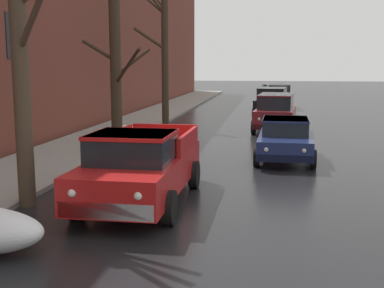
% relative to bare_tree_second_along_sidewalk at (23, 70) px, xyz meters
% --- Properties ---
extents(left_sidewalk_slab, '(3.23, 80.00, 0.12)m').
position_rel_bare_tree_second_along_sidewalk_xyz_m(left_sidewalk_slab, '(-1.84, 9.67, -3.04)').
color(left_sidewalk_slab, gray).
rests_on(left_sidewalk_slab, ground).
extents(snow_bank_near_corner_left, '(2.90, 1.26, 0.65)m').
position_rel_bare_tree_second_along_sidewalk_xyz_m(snow_bank_near_corner_left, '(-0.21, 10.39, -2.80)').
color(snow_bank_near_corner_left, white).
rests_on(snow_bank_near_corner_left, ground).
extents(bare_tree_second_along_sidewalk, '(1.77, 1.49, 5.76)m').
position_rel_bare_tree_second_along_sidewalk_xyz_m(bare_tree_second_along_sidewalk, '(0.00, 0.00, 0.00)').
color(bare_tree_second_along_sidewalk, '#4C3D2D').
rests_on(bare_tree_second_along_sidewalk, ground).
extents(bare_tree_mid_block, '(2.67, 2.13, 5.47)m').
position_rel_bare_tree_second_along_sidewalk_xyz_m(bare_tree_mid_block, '(-0.07, 6.98, -0.32)').
color(bare_tree_mid_block, '#382B1E').
rests_on(bare_tree_mid_block, ground).
extents(bare_tree_far_down_block, '(1.68, 1.93, 7.85)m').
position_rel_bare_tree_second_along_sidewalk_xyz_m(bare_tree_far_down_block, '(-0.16, 15.57, 0.74)').
color(bare_tree_far_down_block, '#382B1E').
rests_on(bare_tree_far_down_block, ground).
extents(pickup_truck_red_approaching_near_lane, '(2.25, 5.31, 1.76)m').
position_rel_bare_tree_second_along_sidewalk_xyz_m(pickup_truck_red_approaching_near_lane, '(2.45, 0.63, -2.22)').
color(pickup_truck_red_approaching_near_lane, red).
rests_on(pickup_truck_red_approaching_near_lane, ground).
extents(sedan_darkblue_parked_kerbside_close, '(2.03, 4.00, 1.42)m').
position_rel_bare_tree_second_along_sidewalk_xyz_m(sedan_darkblue_parked_kerbside_close, '(5.93, 6.63, -2.35)').
color(sedan_darkblue_parked_kerbside_close, navy).
rests_on(sedan_darkblue_parked_kerbside_close, ground).
extents(suv_maroon_parked_kerbside_mid, '(2.27, 4.55, 1.82)m').
position_rel_bare_tree_second_along_sidewalk_xyz_m(suv_maroon_parked_kerbside_mid, '(5.68, 14.20, -2.12)').
color(suv_maroon_parked_kerbside_mid, maroon).
rests_on(suv_maroon_parked_kerbside_mid, ground).
extents(suv_black_parked_far_down_block, '(2.36, 4.40, 1.82)m').
position_rel_bare_tree_second_along_sidewalk_xyz_m(suv_black_parked_far_down_block, '(5.52, 21.01, -2.12)').
color(suv_black_parked_far_down_block, black).
rests_on(suv_black_parked_far_down_block, ground).
extents(suv_silver_queued_behind_truck, '(2.19, 4.89, 1.82)m').
position_rel_bare_tree_second_along_sidewalk_xyz_m(suv_silver_queued_behind_truck, '(5.96, 27.61, -2.11)').
color(suv_silver_queued_behind_truck, '#B7B7BC').
rests_on(suv_silver_queued_behind_truck, ground).
extents(sedan_green_at_far_intersection, '(2.16, 4.11, 1.42)m').
position_rel_bare_tree_second_along_sidewalk_xyz_m(sedan_green_at_far_intersection, '(5.47, 34.77, -2.35)').
color(sedan_green_at_far_intersection, '#1E5633').
rests_on(sedan_green_at_far_intersection, ground).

